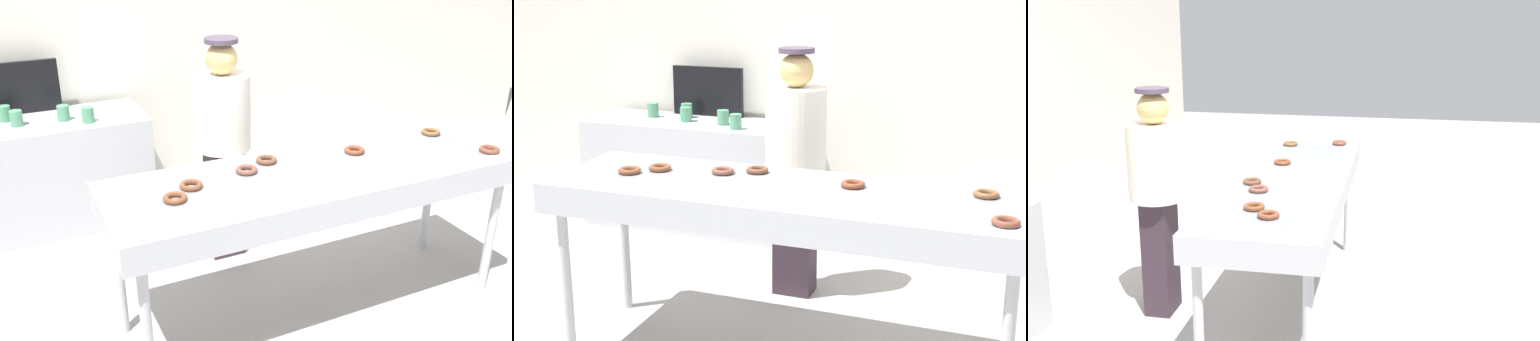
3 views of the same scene
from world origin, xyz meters
The scene contains 17 objects.
back_wall centered at (0.00, 2.29, 1.55)m, with size 8.00×0.12×3.10m, color silver.
fryer_conveyor centered at (0.00, 0.00, 0.87)m, with size 2.41×0.74×0.95m.
chocolate_donut_0 centered at (-0.85, -0.03, 0.96)m, with size 0.12×0.12×0.03m, color brown.
chocolate_donut_1 centered at (1.06, -0.21, 0.96)m, with size 0.12×0.12×0.03m, color brown.
chocolate_donut_2 centered at (0.95, 0.18, 0.96)m, with size 0.12×0.12×0.03m, color brown.
chocolate_donut_3 centered at (-0.73, 0.08, 0.96)m, with size 0.12×0.12×0.03m, color brown.
chocolate_donut_4 centered at (-0.38, 0.13, 0.96)m, with size 0.12×0.12×0.03m, color brown.
chocolate_donut_5 centered at (-0.22, 0.21, 0.96)m, with size 0.12×0.12×0.03m, color brown.
chocolate_donut_6 centered at (0.32, 0.12, 0.96)m, with size 0.12×0.12×0.03m, color brown.
worker_baker centered at (-0.22, 0.86, 0.89)m, with size 0.37×0.37×1.55m.
prep_counter centered at (-1.39, 1.84, 0.42)m, with size 1.73×0.63×0.85m, color #B7BABF.
paper_cup_0 centered at (-1.79, 1.89, 0.91)m, with size 0.09×0.09×0.11m, color #4C8C66.
paper_cup_1 centered at (-0.96, 1.67, 0.91)m, with size 0.09×0.09×0.11m, color #4C8C66.
paper_cup_2 centered at (-1.52, 1.96, 0.91)m, with size 0.09×0.09×0.11m, color #4C8C66.
paper_cup_3 centered at (-1.12, 1.79, 0.91)m, with size 0.09×0.09×0.11m, color #4C8C66.
paper_cup_4 centered at (-1.45, 1.80, 0.91)m, with size 0.09×0.09×0.11m, color #4C8C66.
menu_display centered at (-1.39, 2.10, 1.05)m, with size 0.61×0.04×0.40m, color black.
Camera 2 is at (1.14, -3.26, 1.95)m, focal length 51.42 mm.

